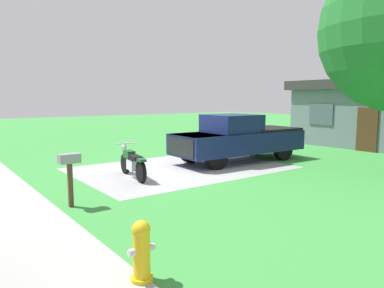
{
  "coord_description": "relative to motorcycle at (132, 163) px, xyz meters",
  "views": [
    {
      "loc": [
        10.63,
        -7.48,
        2.53
      ],
      "look_at": [
        0.32,
        0.24,
        0.9
      ],
      "focal_mm": 33.8,
      "sensor_mm": 36.0,
      "label": 1
    }
  ],
  "objects": [
    {
      "name": "fire_hydrant",
      "position": [
        6.02,
        -2.99,
        -0.05
      ],
      "size": [
        0.32,
        0.4,
        0.87
      ],
      "color": "yellow",
      "rests_on": "ground"
    },
    {
      "name": "ground_plane",
      "position": [
        -0.38,
        2.19,
        -0.47
      ],
      "size": [
        80.0,
        80.0,
        0.0
      ],
      "primitive_type": "plane",
      "color": "green"
    },
    {
      "name": "pickup_truck",
      "position": [
        -0.16,
        4.91,
        0.48
      ],
      "size": [
        2.22,
        5.7,
        1.9
      ],
      "color": "black",
      "rests_on": "ground"
    },
    {
      "name": "driveway_pad",
      "position": [
        -0.38,
        2.19,
        -0.47
      ],
      "size": [
        5.2,
        7.43,
        0.01
      ],
      "primitive_type": "cube",
      "color": "#9F9F9F",
      "rests_on": "ground"
    },
    {
      "name": "mailbox",
      "position": [
        1.96,
        -2.63,
        0.51
      ],
      "size": [
        0.26,
        0.48,
        1.26
      ],
      "color": "#4C3823",
      "rests_on": "ground"
    },
    {
      "name": "motorcycle",
      "position": [
        0.0,
        0.0,
        0.0
      ],
      "size": [
        2.2,
        0.72,
        1.09
      ],
      "color": "black",
      "rests_on": "ground"
    }
  ]
}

